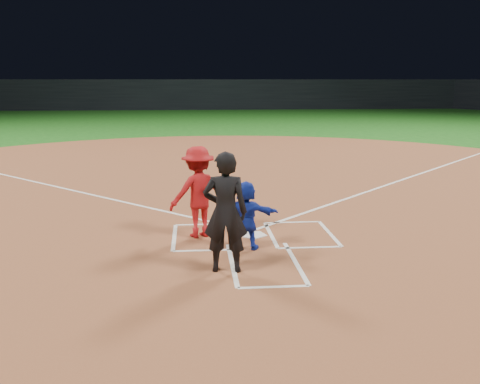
{
  "coord_description": "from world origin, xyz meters",
  "views": [
    {
      "loc": [
        -1.19,
        -10.39,
        3.1
      ],
      "look_at": [
        -0.3,
        -0.4,
        1.0
      ],
      "focal_mm": 40.0,
      "sensor_mm": 36.0,
      "label": 1
    }
  ],
  "objects": [
    {
      "name": "ground",
      "position": [
        0.0,
        0.0,
        0.0
      ],
      "size": [
        120.0,
        120.0,
        0.0
      ],
      "primitive_type": "plane",
      "color": "#165415",
      "rests_on": "ground"
    },
    {
      "name": "home_plate_dirt",
      "position": [
        0.0,
        6.0,
        0.01
      ],
      "size": [
        28.0,
        28.0,
        0.01
      ],
      "primitive_type": "cylinder",
      "color": "brown",
      "rests_on": "ground"
    },
    {
      "name": "stadium_wall_far",
      "position": [
        0.0,
        48.0,
        1.6
      ],
      "size": [
        80.0,
        1.2,
        3.2
      ],
      "primitive_type": "cube",
      "color": "black",
      "rests_on": "ground"
    },
    {
      "name": "home_plate",
      "position": [
        0.0,
        0.0,
        0.02
      ],
      "size": [
        0.6,
        0.6,
        0.02
      ],
      "primitive_type": "cylinder",
      "rotation": [
        0.0,
        0.0,
        3.14
      ],
      "color": "white",
      "rests_on": "home_plate_dirt"
    },
    {
      "name": "catcher",
      "position": [
        -0.23,
        -0.86,
        0.66
      ],
      "size": [
        1.24,
        0.57,
        1.29
      ],
      "primitive_type": "imported",
      "rotation": [
        0.0,
        0.0,
        2.98
      ],
      "color": "#162EB4",
      "rests_on": "home_plate_dirt"
    },
    {
      "name": "umpire",
      "position": [
        -0.68,
        -2.01,
        1.01
      ],
      "size": [
        0.78,
        0.56,
        1.99
      ],
      "primitive_type": "imported",
      "rotation": [
        0.0,
        0.0,
        3.03
      ],
      "color": "black",
      "rests_on": "home_plate_dirt"
    },
    {
      "name": "chalk_markings",
      "position": [
        0.0,
        5.29,
        0.01
      ],
      "size": [
        28.35,
        17.32,
        0.01
      ],
      "color": "white",
      "rests_on": "home_plate_dirt"
    },
    {
      "name": "batter_at_plate",
      "position": [
        -1.09,
        0.04,
        0.92
      ],
      "size": [
        1.64,
        1.06,
        1.82
      ],
      "color": "#AD1316",
      "rests_on": "home_plate_dirt"
    }
  ]
}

